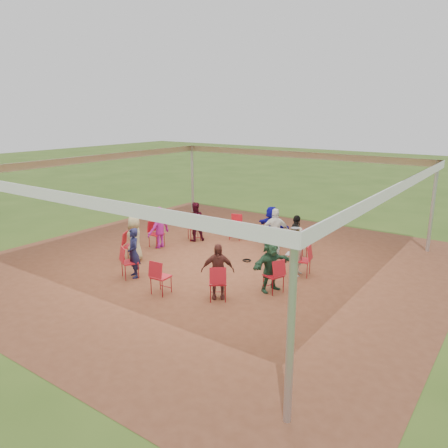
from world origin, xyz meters
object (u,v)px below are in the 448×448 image
Objects in this scene: chair_0 at (302,260)px; standing_person at (275,233)px; chair_6 at (131,246)px; chair_7 at (130,262)px; laptop at (293,252)px; person_seated_8 at (271,265)px; person_seated_4 at (159,228)px; chair_4 at (194,228)px; person_seated_6 at (134,253)px; chair_9 at (218,283)px; person_seated_7 at (218,271)px; chair_1 at (299,245)px; chair_10 at (274,276)px; person_seated_1 at (296,237)px; person_seated_0 at (299,251)px; cable_coil at (247,261)px; person_seated_5 at (135,239)px; chair_3 at (236,227)px; person_seated_3 at (195,222)px; chair_2 at (273,233)px; person_seated_2 at (271,227)px; chair_5 at (156,234)px.

standing_person is (-1.44, 1.04, 0.33)m from chair_0.
chair_6 is 1.49m from chair_7.
person_seated_8 is at bearing 169.87° from laptop.
person_seated_4 is at bearing 159.10° from chair_6.
person_seated_6 is at bearing 50.25° from chair_4.
person_seated_7 is (-0.07, 0.10, 0.25)m from chair_9.
laptop is (1.17, -1.10, -0.12)m from standing_person.
chair_10 is (0.63, -2.78, 0.00)m from chair_1.
chair_1 is 1.00× the size of chair_7.
person_seated_1 is at bearing 50.25° from chair_9.
chair_4 is 4.70m from person_seated_0.
person_seated_0 is 1.93m from cable_coil.
person_seated_8 is 4.32× the size of cable_coil.
person_seated_5 is (-0.95, 1.10, 0.25)m from chair_7.
chair_6 is (-0.18, -2.85, 0.00)m from chair_4.
person_seated_8 is at bearing 145.20° from chair_1.
person_seated_6 is (0.06, 0.11, 0.25)m from chair_7.
person_seated_7 reaches higher than chair_3.
person_seated_3 is (-3.88, -0.39, 0.25)m from chair_1.
person_seated_1 is (-0.81, 1.21, 0.25)m from chair_0.
chair_9 is at bearing 32.73° from chair_7.
chair_1 is 1.00× the size of chair_6.
chair_2 is 1.00× the size of chair_6.
person_seated_4 is at bearing 147.27° from person_seated_6.
chair_6 and chair_9 have the same top height.
chair_10 is at bearing 132.06° from person_seated_2.
person_seated_8 reaches higher than laptop.
person_seated_4 is at bearing 50.25° from chair_2.
chair_3 is at bearing 65.45° from chair_10.
chair_9 is 1.00× the size of chair_10.
person_seated_1 is at bearing 163.46° from standing_person.
standing_person is (3.43, 2.91, 0.33)m from chair_6.
chair_0 is 4.80m from chair_4.
standing_person is at bearing 48.10° from chair_10.
chair_6 is (-1.36, -3.75, 0.00)m from chair_3.
chair_5 is at bearing 81.63° from person_seated_0.
chair_3 is 3.99m from chair_6.
chair_5 is 5.11m from person_seated_8.
cable_coil is at bearing 68.39° from chair_10.
person_seated_0 is 2.72m from person_seated_7.
person_seated_1 is 3.81m from person_seated_7.
chair_5 is 1.00× the size of chair_10.
person_seated_6 reaches higher than chair_10.
laptop is at bearing 90.00° from chair_0.
standing_person is (3.64, 1.47, 0.08)m from person_seated_4.
chair_4 is 3.91m from person_seated_6.
person_seated_5 is (-4.77, -1.81, 0.25)m from chair_0.
chair_3 is 2.23× the size of laptop.
chair_1 is at bearing 81.63° from person_seated_6.
person_seated_4 is at bearing 163.64° from person_seated_5.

